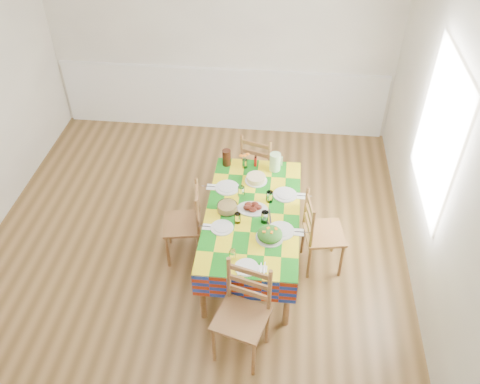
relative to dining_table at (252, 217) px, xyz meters
name	(u,v)px	position (x,y,z in m)	size (l,w,h in m)	color
room	(183,151)	(-0.63, -0.02, 0.76)	(4.58, 5.08, 2.78)	brown
wainscot	(222,97)	(-0.63, 2.46, -0.10)	(4.41, 0.06, 0.92)	white
window_right	(438,133)	(1.60, 0.28, 0.91)	(1.40, 1.40, 0.00)	white
dining_table	(252,217)	(0.00, 0.00, 0.00)	(0.91, 1.70, 0.66)	brown
setting_near_head	(242,263)	(-0.03, -0.68, 0.09)	(0.34, 0.23, 0.10)	silver
setting_left_near	(227,224)	(-0.22, -0.22, 0.09)	(0.40, 0.24, 0.10)	silver
setting_left_far	(232,189)	(-0.24, 0.29, 0.10)	(0.45, 0.27, 0.12)	silver
setting_right_near	(276,226)	(0.23, -0.20, 0.10)	(0.47, 0.27, 0.12)	silver
setting_right_far	(280,195)	(0.25, 0.24, 0.10)	(0.46, 0.26, 0.12)	silver
meat_platter	(252,208)	(-0.01, 0.03, 0.10)	(0.31, 0.22, 0.06)	silver
salad_platter	(270,235)	(0.19, -0.34, 0.11)	(0.26, 0.26, 0.11)	silver
pasta_bowl	(227,208)	(-0.25, 0.00, 0.11)	(0.20, 0.20, 0.07)	white
cake	(256,179)	(-0.01, 0.48, 0.10)	(0.23, 0.23, 0.06)	silver
serving_utensils	(268,218)	(0.15, -0.07, 0.07)	(0.11, 0.24, 0.01)	black
flower_vase	(245,161)	(-0.15, 0.71, 0.15)	(0.11, 0.09, 0.18)	white
hot_sauce	(255,161)	(-0.03, 0.74, 0.14)	(0.03, 0.03, 0.13)	#AC120D
green_pitcher	(275,162)	(0.18, 0.70, 0.17)	(0.12, 0.12, 0.20)	#B9E9A4
tea_pitcher	(227,158)	(-0.34, 0.73, 0.16)	(0.09, 0.09, 0.18)	black
name_card	(242,274)	(-0.02, -0.80, 0.08)	(0.08, 0.02, 0.02)	silver
chair_near	(243,314)	(0.01, -1.06, -0.12)	(0.51, 0.50, 0.95)	brown
chair_far	(259,164)	(-0.01, 1.07, -0.16)	(0.48, 0.47, 0.88)	brown
chair_left	(186,223)	(-0.67, 0.01, -0.16)	(0.43, 0.45, 0.88)	brown
chair_right	(320,233)	(0.67, -0.01, -0.15)	(0.44, 0.46, 0.90)	brown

